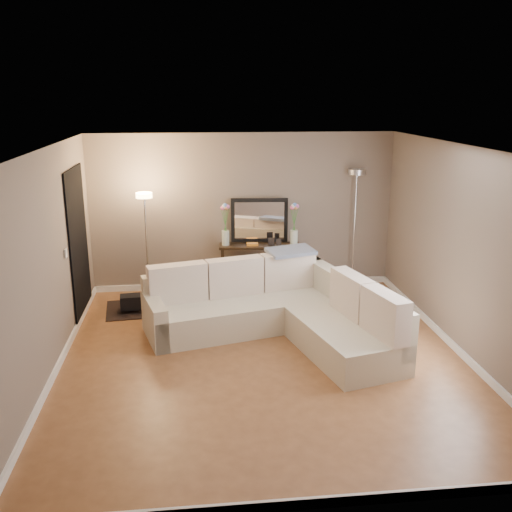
{
  "coord_description": "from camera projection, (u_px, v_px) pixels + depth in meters",
  "views": [
    {
      "loc": [
        -0.81,
        -6.49,
        3.2
      ],
      "look_at": [
        0.0,
        0.8,
        1.1
      ],
      "focal_mm": 40.0,
      "sensor_mm": 36.0,
      "label": 1
    }
  ],
  "objects": [
    {
      "name": "wall_right",
      "position": [
        464.0,
        252.0,
        7.08
      ],
      "size": [
        0.02,
        5.5,
        2.6
      ],
      "primitive_type": "cube",
      "color": "#796A5D",
      "rests_on": "ground"
    },
    {
      "name": "baseboard_left",
      "position": [
        59.0,
        364.0,
        6.89
      ],
      "size": [
        0.03,
        5.5,
        0.1
      ],
      "primitive_type": "cube",
      "color": "white",
      "rests_on": "ground"
    },
    {
      "name": "charcoal_rug",
      "position": [
        144.0,
        308.0,
        8.79
      ],
      "size": [
        1.22,
        0.97,
        0.02
      ],
      "primitive_type": "cube",
      "rotation": [
        0.0,
        0.0,
        0.11
      ],
      "color": "black",
      "rests_on": "floor"
    },
    {
      "name": "wall_front",
      "position": [
        309.0,
        362.0,
        4.17
      ],
      "size": [
        5.0,
        0.02,
        2.6
      ],
      "primitive_type": "cube",
      "color": "#796A5D",
      "rests_on": "ground"
    },
    {
      "name": "wall_back",
      "position": [
        243.0,
        212.0,
        9.45
      ],
      "size": [
        5.0,
        0.02,
        2.6
      ],
      "primitive_type": "cube",
      "color": "#796A5D",
      "rests_on": "ground"
    },
    {
      "name": "throw_blanket",
      "position": [
        291.0,
        251.0,
        8.36
      ],
      "size": [
        0.77,
        0.59,
        0.09
      ],
      "primitive_type": "cube",
      "rotation": [
        0.1,
        0.0,
        0.31
      ],
      "color": "gray",
      "rests_on": "sectional_sofa"
    },
    {
      "name": "table_decor",
      "position": [
        260.0,
        243.0,
        9.28
      ],
      "size": [
        0.56,
        0.14,
        0.13
      ],
      "color": "orange",
      "rests_on": "console_table"
    },
    {
      "name": "switch_plate",
      "position": [
        66.0,
        253.0,
        7.39
      ],
      "size": [
        0.02,
        0.08,
        0.12
      ],
      "primitive_type": "cube",
      "color": "white",
      "rests_on": "ground"
    },
    {
      "name": "floor_lamp_lit",
      "position": [
        146.0,
        226.0,
        8.78
      ],
      "size": [
        0.27,
        0.27,
        1.75
      ],
      "color": "silver",
      "rests_on": "floor"
    },
    {
      "name": "floor",
      "position": [
        263.0,
        358.0,
        7.17
      ],
      "size": [
        5.0,
        5.5,
        0.01
      ],
      "primitive_type": "cube",
      "color": "#945D35",
      "rests_on": "ground"
    },
    {
      "name": "console_table",
      "position": [
        255.0,
        265.0,
        9.42
      ],
      "size": [
        1.35,
        0.46,
        0.81
      ],
      "color": "black",
      "rests_on": "floor"
    },
    {
      "name": "flower_vase_left",
      "position": [
        225.0,
        228.0,
        9.23
      ],
      "size": [
        0.16,
        0.13,
        0.7
      ],
      "color": "silver",
      "rests_on": "console_table"
    },
    {
      "name": "floor_lamp_unlit",
      "position": [
        355.0,
        205.0,
        9.48
      ],
      "size": [
        0.35,
        0.35,
        2.01
      ],
      "color": "silver",
      "rests_on": "floor"
    },
    {
      "name": "baseboard_right",
      "position": [
        452.0,
        344.0,
        7.42
      ],
      "size": [
        0.03,
        5.5,
        0.1
      ],
      "primitive_type": "cube",
      "color": "white",
      "rests_on": "ground"
    },
    {
      "name": "black_bag",
      "position": [
        131.0,
        302.0,
        8.61
      ],
      "size": [
        0.35,
        0.26,
        0.21
      ],
      "primitive_type": "cube",
      "rotation": [
        0.0,
        0.0,
        0.11
      ],
      "color": "black",
      "rests_on": "charcoal_rug"
    },
    {
      "name": "sectional_sofa",
      "position": [
        278.0,
        310.0,
        7.76
      ],
      "size": [
        3.28,
        2.75,
        0.95
      ],
      "color": "beige",
      "rests_on": "floor"
    },
    {
      "name": "baseboard_back",
      "position": [
        244.0,
        284.0,
        9.77
      ],
      "size": [
        5.0,
        0.03,
        0.1
      ],
      "primitive_type": "cube",
      "color": "white",
      "rests_on": "ground"
    },
    {
      "name": "flower_vase_right",
      "position": [
        294.0,
        227.0,
        9.27
      ],
      "size": [
        0.16,
        0.13,
        0.7
      ],
      "color": "silver",
      "rests_on": "console_table"
    },
    {
      "name": "ceiling",
      "position": [
        264.0,
        148.0,
        6.45
      ],
      "size": [
        5.0,
        5.5,
        0.01
      ],
      "primitive_type": "cube",
      "color": "white",
      "rests_on": "ground"
    },
    {
      "name": "baseboard_front",
      "position": [
        305.0,
        503.0,
        4.54
      ],
      "size": [
        5.0,
        0.03,
        0.1
      ],
      "primitive_type": "cube",
      "color": "white",
      "rests_on": "ground"
    },
    {
      "name": "wall_left",
      "position": [
        47.0,
        265.0,
        6.55
      ],
      "size": [
        0.02,
        5.5,
        2.6
      ],
      "primitive_type": "cube",
      "color": "#796A5D",
      "rests_on": "ground"
    },
    {
      "name": "doorway",
      "position": [
        79.0,
        244.0,
        8.23
      ],
      "size": [
        0.02,
        1.2,
        2.2
      ],
      "primitive_type": "cube",
      "color": "black",
      "rests_on": "ground"
    },
    {
      "name": "leaning_mirror",
      "position": [
        259.0,
        220.0,
        9.39
      ],
      "size": [
        0.94,
        0.11,
        0.73
      ],
      "color": "black",
      "rests_on": "console_table"
    }
  ]
}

